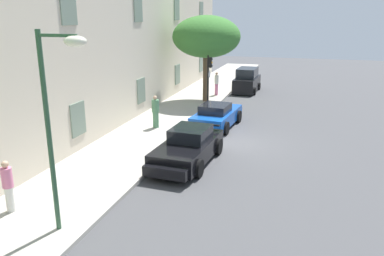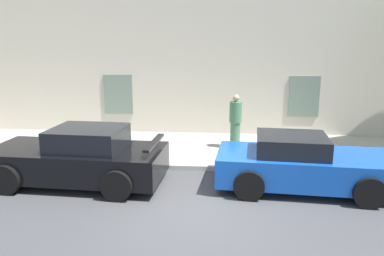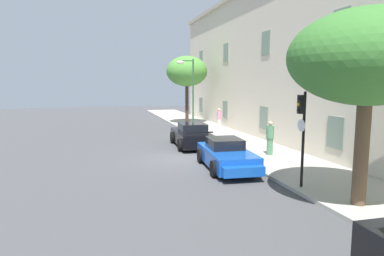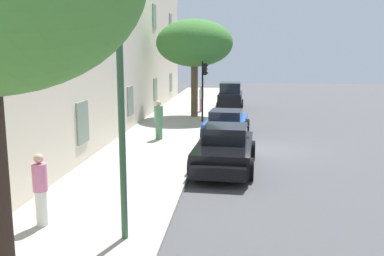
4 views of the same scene
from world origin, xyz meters
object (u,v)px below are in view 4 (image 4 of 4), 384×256
pedestrian_admiring (159,120)px  pedestrian_strolling (40,189)px  traffic_light (204,81)px  hatchback_parked (230,97)px  tree_near_kerb (194,43)px  sportscar_yellow_flank (227,124)px  street_lamp (141,54)px  pedestrian_bystander (201,98)px  sportscar_red_lead (224,151)px

pedestrian_admiring → pedestrian_strolling: bearing=174.9°
traffic_light → pedestrian_admiring: 5.68m
hatchback_parked → tree_near_kerb: tree_near_kerb is taller
hatchback_parked → pedestrian_strolling: size_ratio=2.30×
sportscar_yellow_flank → tree_near_kerb: 7.17m
street_lamp → pedestrian_admiring: (10.52, 1.59, -2.99)m
sportscar_yellow_flank → traffic_light: size_ratio=1.36×
pedestrian_bystander → street_lamp: bearing=-178.8°
pedestrian_bystander → tree_near_kerb: bearing=173.8°
hatchback_parked → pedestrian_admiring: size_ratio=2.19×
hatchback_parked → tree_near_kerb: bearing=156.6°
tree_near_kerb → street_lamp: (-17.80, -0.67, -0.57)m
sportscar_red_lead → hatchback_parked: size_ratio=1.26×
sportscar_red_lead → pedestrian_strolling: size_ratio=2.90×
hatchback_parked → pedestrian_strolling: hatchback_parked is taller
pedestrian_admiring → hatchback_parked: bearing=-14.1°
street_lamp → pedestrian_bystander: 20.30m
sportscar_red_lead → tree_near_kerb: (11.54, 2.18, 3.95)m
pedestrian_admiring → sportscar_red_lead: bearing=-143.9°
street_lamp → pedestrian_strolling: bearing=79.4°
street_lamp → hatchback_parked: bearing=-3.7°
sportscar_red_lead → hatchback_parked: bearing=0.1°
tree_near_kerb → pedestrian_strolling: size_ratio=3.50×
hatchback_parked → pedestrian_admiring: bearing=165.9°
sportscar_yellow_flank → pedestrian_strolling: bearing=161.4°
hatchback_parked → tree_near_kerb: 6.59m
pedestrian_admiring → tree_near_kerb: bearing=-7.2°
sportscar_red_lead → pedestrian_bystander: (13.81, 1.94, 0.41)m
tree_near_kerb → traffic_light: 3.03m
tree_near_kerb → street_lamp: size_ratio=1.05×
pedestrian_admiring → street_lamp: bearing=-171.4°
traffic_light → street_lamp: street_lamp is taller
pedestrian_bystander → hatchback_parked: bearing=-35.2°
sportscar_red_lead → sportscar_yellow_flank: sportscar_red_lead is taller
sportscar_yellow_flank → hatchback_parked: 10.55m
hatchback_parked → pedestrian_strolling: (-22.32, 3.97, 0.16)m
pedestrian_bystander → pedestrian_strolling: bearing=174.0°
sportscar_yellow_flank → traffic_light: (3.52, 1.40, 1.88)m
traffic_light → hatchback_parked: bearing=-11.4°
pedestrian_admiring → traffic_light: bearing=-17.5°
street_lamp → pedestrian_strolling: street_lamp is taller
pedestrian_bystander → sportscar_yellow_flank: bearing=-166.4°
sportscar_yellow_flank → pedestrian_bystander: (7.84, 1.89, 0.44)m
pedestrian_strolling → pedestrian_admiring: bearing=-5.1°
tree_near_kerb → sportscar_red_lead: bearing=-169.3°
sportscar_red_lead → pedestrian_admiring: bearing=36.1°
hatchback_parked → traffic_light: size_ratio=1.13×
pedestrian_strolling → hatchback_parked: bearing=-10.1°
tree_near_kerb → pedestrian_strolling: tree_near_kerb is taller
street_lamp → pedestrian_admiring: bearing=8.6°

